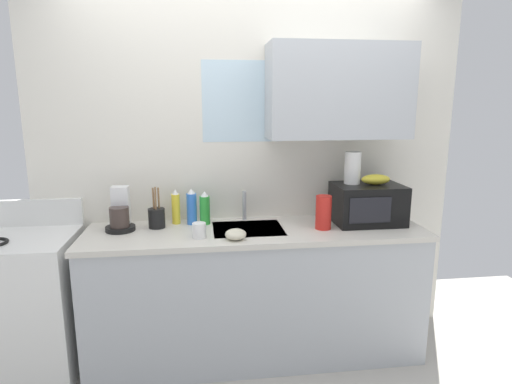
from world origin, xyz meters
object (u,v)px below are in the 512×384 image
object	(u,v)px
coffee_maker	(120,214)
cereal_canister	(323,212)
small_bowl	(236,234)
microwave	(367,204)
dish_soap_bottle_yellow	(176,207)
utensil_crock	(157,217)
mug_white	(199,230)
banana_bunch	(376,179)
paper_towel_roll	(353,168)
dish_soap_bottle_blue	(192,207)
dish_soap_bottle_green	(205,209)
stove_range	(29,304)

from	to	relation	value
coffee_maker	cereal_canister	bearing A→B (deg)	-6.83
small_bowl	microwave	bearing A→B (deg)	14.92
dish_soap_bottle_yellow	utensil_crock	distance (m)	0.15
mug_white	utensil_crock	bearing A→B (deg)	137.13
banana_bunch	paper_towel_roll	distance (m)	0.18
cereal_canister	dish_soap_bottle_blue	bearing A→B (deg)	165.22
mug_white	cereal_canister	bearing A→B (deg)	6.32
paper_towel_roll	dish_soap_bottle_green	world-z (taller)	paper_towel_roll
paper_towel_roll	mug_white	size ratio (longest dim) A/B	2.32
dish_soap_bottle_yellow	banana_bunch	bearing A→B (deg)	-6.41
dish_soap_bottle_green	small_bowl	world-z (taller)	dish_soap_bottle_green
cereal_canister	small_bowl	bearing A→B (deg)	-165.80
coffee_maker	dish_soap_bottle_blue	distance (m)	0.47
banana_bunch	dish_soap_bottle_yellow	bearing A→B (deg)	173.59
coffee_maker	utensil_crock	world-z (taller)	utensil_crock
dish_soap_bottle_green	paper_towel_roll	bearing A→B (deg)	-3.61
paper_towel_roll	coffee_maker	size ratio (longest dim) A/B	0.79
microwave	utensil_crock	size ratio (longest dim) A/B	1.63
dish_soap_bottle_green	mug_white	world-z (taller)	dish_soap_bottle_green
dish_soap_bottle_green	cereal_canister	xyz separation A→B (m)	(0.77, -0.21, 0.00)
coffee_maker	dish_soap_bottle_yellow	world-z (taller)	coffee_maker
coffee_maker	small_bowl	world-z (taller)	coffee_maker
microwave	paper_towel_roll	world-z (taller)	paper_towel_roll
microwave	cereal_canister	world-z (taller)	microwave
banana_bunch	dish_soap_bottle_yellow	size ratio (longest dim) A/B	0.83
dish_soap_bottle_green	mug_white	size ratio (longest dim) A/B	2.42
mug_white	dish_soap_bottle_yellow	bearing A→B (deg)	114.58
stove_range	dish_soap_bottle_yellow	distance (m)	1.10
dish_soap_bottle_blue	small_bowl	world-z (taller)	dish_soap_bottle_blue
dish_soap_bottle_yellow	paper_towel_roll	bearing A→B (deg)	-4.86
stove_range	microwave	size ratio (longest dim) A/B	2.35
small_bowl	mug_white	bearing A→B (deg)	164.74
microwave	banana_bunch	size ratio (longest dim) A/B	2.30
microwave	utensil_crock	xyz separation A→B (m)	(-1.43, 0.07, -0.06)
utensil_crock	small_bowl	distance (m)	0.59
paper_towel_roll	utensil_crock	bearing A→B (deg)	179.15
dish_soap_bottle_green	utensil_crock	distance (m)	0.33
paper_towel_roll	utensil_crock	xyz separation A→B (m)	(-1.33, 0.02, -0.31)
dish_soap_bottle_yellow	cereal_canister	distance (m)	1.00
stove_range	banana_bunch	xyz separation A→B (m)	(2.29, 0.05, 0.75)
small_bowl	banana_bunch	bearing A→B (deg)	14.27
mug_white	utensil_crock	size ratio (longest dim) A/B	0.34
coffee_maker	dish_soap_bottle_blue	bearing A→B (deg)	8.51
dish_soap_bottle_green	banana_bunch	bearing A→B (deg)	-5.60
stove_range	small_bowl	bearing A→B (deg)	-8.83
coffee_maker	small_bowl	distance (m)	0.80
dish_soap_bottle_yellow	cereal_canister	bearing A→B (deg)	-14.61
coffee_maker	dish_soap_bottle_blue	world-z (taller)	coffee_maker
banana_bunch	coffee_maker	world-z (taller)	banana_bunch
stove_range	microwave	bearing A→B (deg)	1.15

